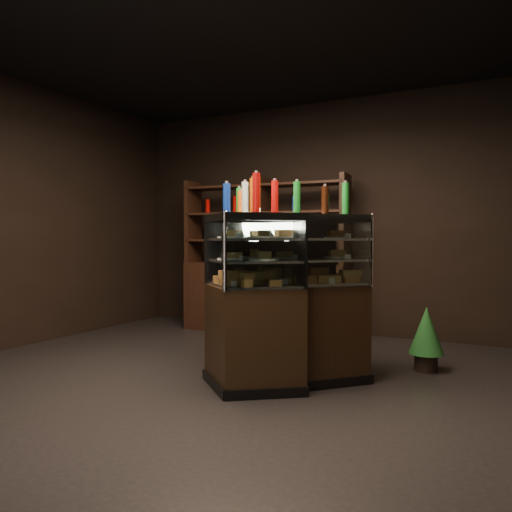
{
  "coord_description": "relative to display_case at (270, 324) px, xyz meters",
  "views": [
    {
      "loc": [
        2.48,
        -3.7,
        1.22
      ],
      "look_at": [
        0.54,
        -0.03,
        1.08
      ],
      "focal_mm": 35.0,
      "sensor_mm": 36.0,
      "label": 1
    }
  ],
  "objects": [
    {
      "name": "back_shelving",
      "position": [
        -1.01,
        1.89,
        0.13
      ],
      "size": [
        2.21,
        0.56,
        2.0
      ],
      "rotation": [
        0.0,
        0.0,
        0.07
      ],
      "color": "black",
      "rests_on": "ground"
    },
    {
      "name": "room_shell",
      "position": [
        -0.58,
        -0.16,
        1.46
      ],
      "size": [
        5.02,
        5.02,
        3.01
      ],
      "color": "black",
      "rests_on": "ground"
    },
    {
      "name": "food_display",
      "position": [
        -0.0,
        -0.01,
        0.58
      ],
      "size": [
        1.24,
        1.06,
        0.44
      ],
      "color": "#C59546",
      "rests_on": "display_case"
    },
    {
      "name": "ground",
      "position": [
        -0.58,
        -0.16,
        -0.48
      ],
      "size": [
        5.0,
        5.0,
        0.0
      ],
      "primitive_type": "plane",
      "color": "black",
      "rests_on": "ground"
    },
    {
      "name": "bottles_top",
      "position": [
        0.0,
        0.0,
        1.08
      ],
      "size": [
        1.06,
        0.92,
        0.3
      ],
      "color": "black",
      "rests_on": "display_case"
    },
    {
      "name": "display_case",
      "position": [
        0.0,
        0.0,
        0.0
      ],
      "size": [
        1.66,
        1.44,
        1.43
      ],
      "rotation": [
        0.0,
        0.0,
        -0.05
      ],
      "color": "black",
      "rests_on": "ground"
    },
    {
      "name": "potted_conifer",
      "position": [
        1.16,
        0.91,
        -0.09
      ],
      "size": [
        0.31,
        0.31,
        0.67
      ],
      "rotation": [
        0.0,
        0.0,
        -0.41
      ],
      "color": "black",
      "rests_on": "ground"
    }
  ]
}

